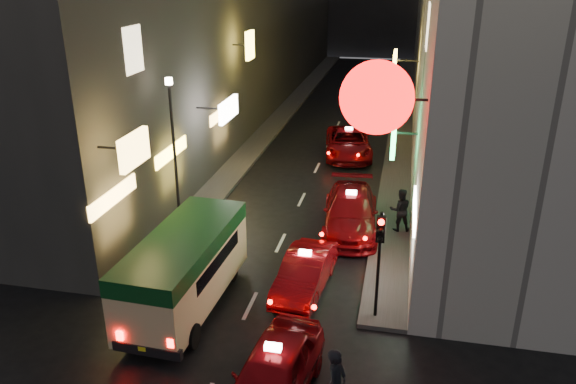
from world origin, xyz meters
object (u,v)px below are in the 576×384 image
Objects in this scene: minibus at (185,262)px; pedestrian_crossing at (336,379)px; taxi_near at (273,371)px; lamp_post at (174,147)px; traffic_light at (380,244)px.

minibus is 2.85× the size of pedestrian_crossing.
pedestrian_crossing reaches higher than taxi_near.
taxi_near is 10.67m from lamp_post.
pedestrian_crossing is 4.43m from traffic_light.
lamp_post is (-8.20, 4.53, 1.04)m from traffic_light.
traffic_light is at bearing -28.91° from lamp_post.
traffic_light reaches higher than pedestrian_crossing.
taxi_near is at bearing -54.94° from lamp_post.
traffic_light is 9.42m from lamp_post.
minibus is at bearing 67.86° from pedestrian_crossing.
minibus reaches higher than taxi_near.
taxi_near is at bearing -120.47° from traffic_light.
minibus is 5.09m from taxi_near.
traffic_light is (2.29, 3.89, 1.80)m from taxi_near.
pedestrian_crossing is 0.61× the size of traffic_light.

